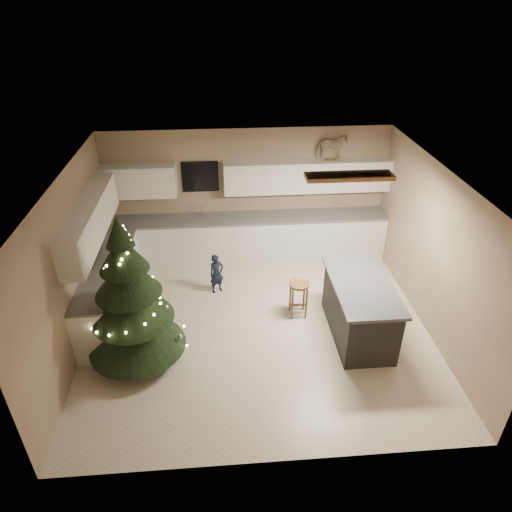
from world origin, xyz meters
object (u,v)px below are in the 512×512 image
object	(u,v)px
bar_stool	(299,291)
rocking_horse	(332,147)
christmas_tree	(131,305)
toddler	(217,274)
island	(359,309)

from	to	relation	value
bar_stool	rocking_horse	size ratio (longest dim) A/B	1.06
christmas_tree	bar_stool	bearing A→B (deg)	17.84
christmas_tree	toddler	xyz separation A→B (m)	(1.19, 1.61, -0.59)
island	toddler	xyz separation A→B (m)	(-2.24, 1.35, -0.10)
island	toddler	world-z (taller)	island
rocking_horse	bar_stool	bearing A→B (deg)	162.63
island	toddler	size ratio (longest dim) A/B	2.23
toddler	christmas_tree	bearing A→B (deg)	-154.25
christmas_tree	toddler	world-z (taller)	christmas_tree
bar_stool	christmas_tree	bearing A→B (deg)	-162.16
bar_stool	christmas_tree	distance (m)	2.73
christmas_tree	rocking_horse	xyz separation A→B (m)	(3.43, 2.88, 1.29)
island	bar_stool	bearing A→B (deg)	147.03
island	christmas_tree	distance (m)	3.47
island	christmas_tree	bearing A→B (deg)	-175.69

